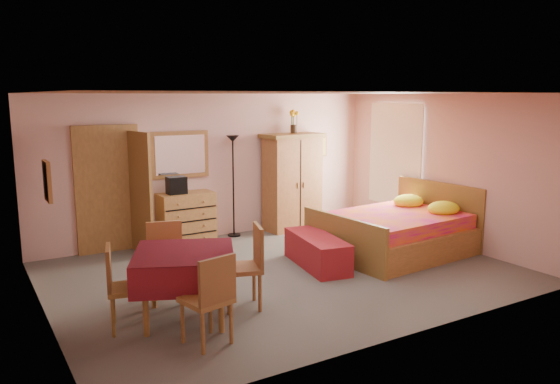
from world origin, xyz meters
TOP-DOWN VIEW (x-y plane):
  - floor at (0.00, 0.00)m, footprint 6.50×6.50m
  - ceiling at (0.00, 0.00)m, footprint 6.50×6.50m
  - wall_back at (0.00, 2.50)m, footprint 6.50×0.10m
  - wall_front at (0.00, -2.50)m, footprint 6.50×0.10m
  - wall_left at (-3.25, 0.00)m, footprint 0.10×5.00m
  - wall_right at (3.25, 0.00)m, footprint 0.10×5.00m
  - doorway at (-1.90, 2.47)m, footprint 1.06×0.12m
  - window at (3.21, 1.20)m, footprint 0.08×1.40m
  - picture_left at (-3.22, -0.60)m, footprint 0.04×0.32m
  - picture_back at (2.35, 2.47)m, footprint 0.30×0.04m
  - chest_of_drawers at (-0.63, 2.27)m, footprint 0.97×0.50m
  - wall_mirror at (-0.63, 2.48)m, footprint 1.04×0.10m
  - stereo at (-0.80, 2.25)m, footprint 0.32×0.24m
  - floor_lamp at (0.31, 2.31)m, footprint 0.29×0.29m
  - wardrobe at (1.52, 2.21)m, footprint 1.23×0.70m
  - sunflower_vase at (1.60, 2.30)m, footprint 0.19×0.19m
  - bed at (2.07, -0.05)m, footprint 2.47×2.01m
  - bench at (0.59, 0.02)m, footprint 0.76×1.47m
  - dining_table at (-1.87, -0.86)m, footprint 1.47×1.47m
  - chair_south at (-1.90, -1.56)m, footprint 0.53×0.53m
  - chair_north at (-1.85, -0.18)m, footprint 0.55×0.55m
  - chair_west at (-2.49, -0.78)m, footprint 0.53×0.53m
  - chair_east at (-1.14, -0.86)m, footprint 0.58×0.58m

SIDE VIEW (x-z plane):
  - floor at x=0.00m, z-range 0.00..0.00m
  - bench at x=0.59m, z-range 0.00..0.47m
  - dining_table at x=-1.87m, z-range 0.00..0.82m
  - chest_of_drawers at x=-0.63m, z-range 0.00..0.90m
  - chair_west at x=-2.49m, z-range 0.00..0.96m
  - chair_south at x=-1.90m, z-range 0.00..0.98m
  - chair_north at x=-1.85m, z-range 0.00..0.99m
  - chair_east at x=-1.14m, z-range 0.00..1.02m
  - bed at x=2.07m, z-range 0.00..1.08m
  - wardrobe at x=1.52m, z-range 0.00..1.86m
  - floor_lamp at x=0.31m, z-range 0.00..1.86m
  - doorway at x=-1.90m, z-range -0.05..2.10m
  - stereo at x=-0.80m, z-range 0.90..1.20m
  - wall_back at x=0.00m, z-range 0.00..2.60m
  - wall_front at x=0.00m, z-range 0.00..2.60m
  - wall_left at x=-3.25m, z-range 0.00..2.60m
  - wall_right at x=3.25m, z-range 0.00..2.60m
  - window at x=3.21m, z-range 0.48..2.42m
  - picture_back at x=2.35m, z-range 1.35..1.75m
  - wall_mirror at x=-0.63m, z-range 1.14..1.96m
  - picture_left at x=-3.22m, z-range 1.49..1.91m
  - sunflower_vase at x=1.60m, z-range 1.86..2.30m
  - ceiling at x=0.00m, z-range 2.60..2.60m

